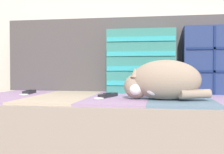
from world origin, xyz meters
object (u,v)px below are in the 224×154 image
game_remote_far (29,92)px  couch (149,138)px  game_remote_near (108,95)px  sleeping_cat (161,81)px  throw_pillow_striped (141,61)px

game_remote_far → couch: bearing=-3.4°
couch → game_remote_near: (-0.20, -0.08, 0.22)m
sleeping_cat → game_remote_far: (-0.74, 0.20, -0.08)m
sleeping_cat → game_remote_far: size_ratio=2.03×
sleeping_cat → game_remote_near: sleeping_cat is taller
throw_pillow_striped → game_remote_far: throw_pillow_striped is taller
throw_pillow_striped → couch: bearing=-75.1°
game_remote_far → sleeping_cat: bearing=-15.1°
game_remote_near → game_remote_far: 0.49m
couch → sleeping_cat: bearing=-69.5°
sleeping_cat → throw_pillow_striped: bearing=107.5°
game_remote_near → throw_pillow_striped: bearing=61.9°
throw_pillow_striped → game_remote_near: throw_pillow_striped is taller
throw_pillow_striped → game_remote_far: bearing=-166.0°
couch → game_remote_far: size_ratio=9.84×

